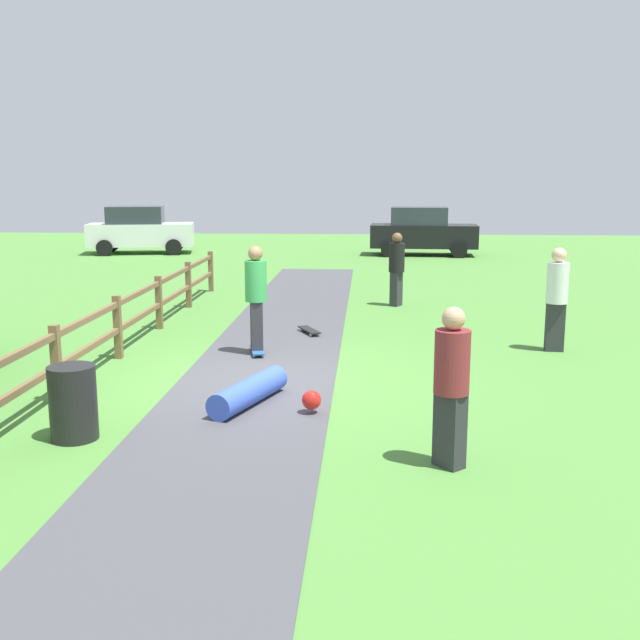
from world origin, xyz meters
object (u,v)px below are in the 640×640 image
trash_bin (73,403)px  skateboard_loose (309,330)px  parked_car_black (422,231)px  bystander_maroon (451,380)px  skater_fallen (254,392)px  parked_car_white (140,230)px  skater_riding (256,294)px  bystander_black (397,266)px  bystander_white (557,294)px

trash_bin → skateboard_loose: (2.33, 6.21, -0.36)m
trash_bin → parked_car_black: bearing=75.4°
trash_bin → bystander_maroon: bearing=-7.6°
skater_fallen → parked_car_white: 21.77m
trash_bin → parked_car_white: 22.50m
bystander_maroon → skater_riding: bearing=119.5°
skater_fallen → skateboard_loose: skater_fallen is taller
bystander_black → bystander_white: (2.67, -4.62, 0.06)m
skater_fallen → skater_riding: bearing=97.6°
bystander_maroon → trash_bin: bearing=172.4°
trash_bin → bystander_black: size_ratio=0.51×
bystander_maroon → parked_car_black: parked_car_black is taller
skater_riding → parked_car_white: skater_riding is taller
bystander_white → parked_car_black: (-1.20, 16.69, -0.08)m
skater_riding → bystander_white: skater_riding is taller
skateboard_loose → bystander_maroon: bearing=-73.2°
skateboard_loose → bystander_maroon: bystander_maroon is taller
skater_riding → bystander_white: bearing=6.8°
bystander_maroon → parked_car_black: size_ratio=0.41×
trash_bin → skater_riding: bearing=70.7°
bystander_black → parked_car_black: bearing=83.0°
skater_fallen → bystander_maroon: (2.44, -2.00, 0.77)m
bystander_black → bystander_maroon: bystander_black is taller
trash_bin → bystander_maroon: 4.45m
skateboard_loose → bystander_maroon: 7.15m
skater_riding → bystander_black: skater_riding is taller
trash_bin → bystander_white: (6.86, 5.05, 0.59)m
trash_bin → skater_riding: size_ratio=0.47×
bystander_black → trash_bin: bearing=-113.4°
trash_bin → skater_riding: skater_riding is taller
trash_bin → skater_fallen: size_ratio=0.54×
skater_fallen → bystander_maroon: 3.25m
skater_fallen → parked_car_white: (-7.78, 20.32, 0.76)m
skater_riding → bystander_maroon: skater_riding is taller
bystander_maroon → parked_car_white: (-10.21, 22.31, -0.01)m
skater_riding → bystander_black: bearing=63.3°
skater_fallen → bystander_white: size_ratio=0.89×
trash_bin → bystander_black: bearing=66.6°
skateboard_loose → bystander_black: (1.85, 3.47, 0.90)m
skater_fallen → bystander_black: (2.24, 8.26, 0.78)m
skater_riding → parked_car_black: (4.11, 17.32, -0.13)m
skater_fallen → parked_car_white: size_ratio=0.38×
parked_car_black → bystander_black: bearing=-97.0°
bystander_black → bystander_maroon: size_ratio=1.01×
parked_car_black → parked_car_white: same height
bystander_white → skater_fallen: bearing=-143.4°
bystander_maroon → bystander_white: 6.16m
bystander_maroon → parked_car_black: (1.27, 22.33, -0.01)m
bystander_white → skater_riding: bearing=-173.2°
trash_bin → parked_car_white: (-5.83, 21.73, 0.51)m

